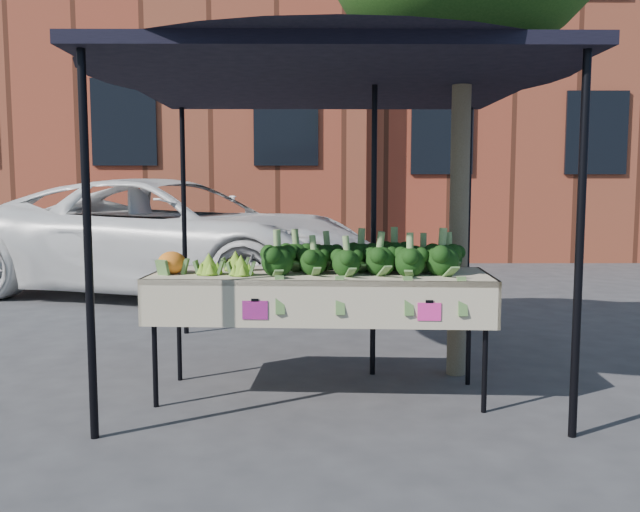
{
  "coord_description": "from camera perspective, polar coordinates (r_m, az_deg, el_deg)",
  "views": [
    {
      "loc": [
        0.04,
        -4.62,
        1.52
      ],
      "look_at": [
        0.08,
        0.33,
        1.0
      ],
      "focal_mm": 37.58,
      "sensor_mm": 36.0,
      "label": 1
    }
  ],
  "objects": [
    {
      "name": "ground",
      "position": [
        4.87,
        -0.89,
        -12.2
      ],
      "size": [
        90.0,
        90.0,
        0.0
      ],
      "primitive_type": "plane",
      "color": "#333336"
    },
    {
      "name": "table",
      "position": [
        4.87,
        0.02,
        -6.7
      ],
      "size": [
        2.44,
        0.94,
        0.9
      ],
      "color": "beige",
      "rests_on": "ground"
    },
    {
      "name": "canopy",
      "position": [
        5.38,
        0.8,
        4.39
      ],
      "size": [
        3.16,
        3.16,
        2.74
      ],
      "primitive_type": null,
      "color": "black",
      "rests_on": "ground"
    },
    {
      "name": "broccoli_heap",
      "position": [
        4.81,
        3.89,
        0.26
      ],
      "size": [
        1.49,
        0.59,
        0.28
      ],
      "primitive_type": "ellipsoid",
      "color": "#12330F",
      "rests_on": "table"
    },
    {
      "name": "romanesco_cluster",
      "position": [
        4.8,
        -7.94,
        -0.18
      ],
      "size": [
        0.45,
        0.49,
        0.22
      ],
      "primitive_type": "ellipsoid",
      "color": "#92B82D",
      "rests_on": "table"
    },
    {
      "name": "cauliflower_pair",
      "position": [
        4.84,
        -12.51,
        -0.35
      ],
      "size": [
        0.22,
        0.22,
        0.19
      ],
      "primitive_type": "ellipsoid",
      "color": "orange",
      "rests_on": "table"
    },
    {
      "name": "vehicle",
      "position": [
        9.72,
        -12.77,
        14.14
      ],
      "size": [
        2.38,
        3.07,
        5.85
      ],
      "primitive_type": "imported",
      "rotation": [
        0.0,
        0.0,
        1.26
      ],
      "color": "white",
      "rests_on": "ground"
    },
    {
      "name": "street_tree",
      "position": [
        5.46,
        11.96,
        12.71
      ],
      "size": [
        2.2,
        2.2,
        4.34
      ],
      "primitive_type": null,
      "color": "#1E4C14",
      "rests_on": "ground"
    },
    {
      "name": "building_left",
      "position": [
        17.63,
        -17.69,
        15.42
      ],
      "size": [
        12.0,
        8.0,
        9.0
      ],
      "primitive_type": "cube",
      "color": "brown",
      "rests_on": "ground"
    },
    {
      "name": "building_right",
      "position": [
        18.69,
        22.14,
        13.94
      ],
      "size": [
        12.0,
        8.0,
        8.5
      ],
      "primitive_type": "cube",
      "color": "brown",
      "rests_on": "ground"
    }
  ]
}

